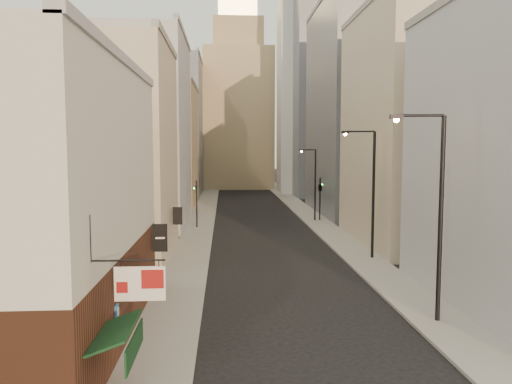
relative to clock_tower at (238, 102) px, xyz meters
name	(u,v)px	position (x,y,z in m)	size (l,w,h in m)	color
sidewalk_left	(205,209)	(-5.50, -37.00, -17.56)	(3.00, 140.00, 0.15)	gray
sidewalk_right	(300,208)	(7.50, -37.00, -17.56)	(3.00, 140.00, 0.15)	gray
near_building_left	(56,204)	(-9.99, -83.00, -11.61)	(8.30, 23.04, 12.30)	#532C1C
left_bldg_beige	(117,153)	(-11.00, -66.00, -9.63)	(8.00, 12.00, 16.00)	tan
left_bldg_grey	(148,132)	(-11.00, -50.00, -7.63)	(8.00, 16.00, 20.00)	#A4A3A9
left_bldg_tan	(168,147)	(-11.00, -32.00, -9.13)	(8.00, 18.00, 17.00)	tan
left_bldg_wingrid	(180,127)	(-11.00, -12.00, -5.63)	(8.00, 20.00, 24.00)	gray
right_bldg_beige	(407,129)	(13.00, -62.00, -7.63)	(8.00, 16.00, 20.00)	tan
right_bldg_wingrid	(350,111)	(13.00, -42.00, -4.63)	(8.00, 20.00, 26.00)	gray
highrise	(345,51)	(19.00, -14.00, 8.02)	(21.00, 23.00, 51.20)	gray
clock_tower	(238,102)	(0.00, 0.00, 0.00)	(14.00, 14.00, 44.90)	tan
white_tower	(301,90)	(11.00, -14.00, 0.97)	(8.00, 8.00, 41.50)	silver
streetlamp_near	(436,206)	(7.09, -81.84, -11.94)	(2.61, 0.43, 9.97)	black
streetlamp_mid	(370,186)	(7.99, -68.16, -12.12)	(2.49, 0.78, 9.65)	black
streetlamp_far	(314,181)	(7.18, -49.02, -12.96)	(2.05, 0.90, 8.17)	black
traffic_light_left	(197,194)	(-5.75, -53.03, -13.99)	(0.61, 0.56, 5.00)	black
traffic_light_right	(320,187)	(7.97, -48.79, -13.69)	(0.84, 0.84, 5.00)	black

